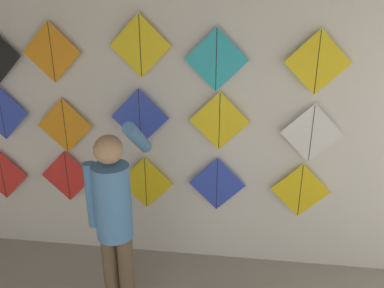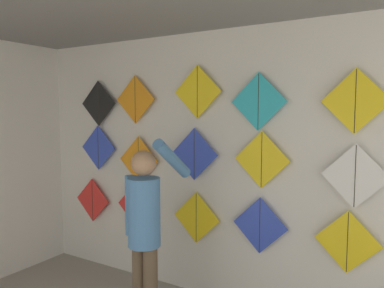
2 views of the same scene
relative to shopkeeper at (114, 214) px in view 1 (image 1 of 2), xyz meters
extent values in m
cube|color=silver|center=(0.05, 0.91, 0.41)|extent=(5.19, 0.06, 2.80)
cylinder|color=brown|center=(-0.07, 0.00, -0.59)|extent=(0.13, 0.13, 0.81)
cylinder|color=brown|center=(0.07, -0.02, -0.59)|extent=(0.13, 0.13, 0.81)
cylinder|color=#4C7FB7|center=(0.00, -0.01, 0.12)|extent=(0.29, 0.29, 0.60)
sphere|color=tan|center=(0.00, -0.01, 0.55)|extent=(0.22, 0.22, 0.22)
cylinder|color=#4C7FB7|center=(-0.17, 0.01, 0.15)|extent=(0.10, 0.10, 0.54)
cylinder|color=#4C7FB7|center=(0.17, 0.18, 0.57)|extent=(0.10, 0.50, 0.39)
cube|color=red|center=(-1.50, 0.82, -0.14)|extent=(0.55, 0.01, 0.55)
cylinder|color=black|center=(-1.50, 0.82, -0.14)|extent=(0.01, 0.01, 0.53)
cube|color=red|center=(-0.78, 0.82, -0.11)|extent=(0.55, 0.01, 0.55)
cylinder|color=black|center=(-0.78, 0.82, -0.11)|extent=(0.01, 0.01, 0.53)
cube|color=yellow|center=(0.04, 0.82, -0.14)|extent=(0.55, 0.01, 0.55)
cylinder|color=black|center=(0.04, 0.82, -0.14)|extent=(0.01, 0.01, 0.53)
cube|color=blue|center=(0.75, 0.82, -0.11)|extent=(0.55, 0.01, 0.55)
cylinder|color=black|center=(0.75, 0.82, -0.11)|extent=(0.01, 0.01, 0.53)
cube|color=yellow|center=(1.54, 0.82, -0.12)|extent=(0.55, 0.01, 0.55)
cylinder|color=black|center=(1.54, 0.82, -0.12)|extent=(0.01, 0.01, 0.53)
cube|color=blue|center=(-1.37, 0.82, 0.54)|extent=(0.55, 0.01, 0.55)
cylinder|color=black|center=(-1.37, 0.82, 0.54)|extent=(0.01, 0.01, 0.53)
cube|color=orange|center=(-0.74, 0.82, 0.43)|extent=(0.55, 0.01, 0.55)
cylinder|color=black|center=(-0.74, 0.82, 0.43)|extent=(0.01, 0.01, 0.53)
cube|color=blue|center=(0.01, 0.82, 0.54)|extent=(0.55, 0.01, 0.55)
cylinder|color=black|center=(0.01, 0.82, 0.54)|extent=(0.01, 0.01, 0.53)
cube|color=yellow|center=(0.76, 0.82, 0.53)|extent=(0.55, 0.01, 0.55)
cylinder|color=black|center=(0.76, 0.82, 0.53)|extent=(0.01, 0.01, 0.53)
cube|color=white|center=(1.58, 0.82, 0.45)|extent=(0.55, 0.01, 0.55)
cylinder|color=black|center=(1.58, 0.82, 0.45)|extent=(0.01, 0.01, 0.53)
cube|color=orange|center=(-0.77, 0.82, 1.12)|extent=(0.55, 0.01, 0.55)
cylinder|color=black|center=(-0.77, 0.82, 1.12)|extent=(0.01, 0.01, 0.53)
cube|color=yellow|center=(0.05, 0.82, 1.19)|extent=(0.55, 0.01, 0.55)
cylinder|color=black|center=(0.05, 0.82, 1.19)|extent=(0.01, 0.01, 0.53)
cube|color=#28B2C6|center=(0.72, 0.82, 1.08)|extent=(0.55, 0.01, 0.55)
cylinder|color=black|center=(0.72, 0.82, 1.08)|extent=(0.01, 0.01, 0.53)
cube|color=yellow|center=(1.56, 0.82, 1.08)|extent=(0.55, 0.01, 0.55)
cylinder|color=black|center=(1.56, 0.82, 1.08)|extent=(0.01, 0.01, 0.53)
camera|label=1|loc=(0.92, -2.43, 1.55)|focal=35.00mm
camera|label=2|loc=(2.00, -2.53, 1.01)|focal=35.00mm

